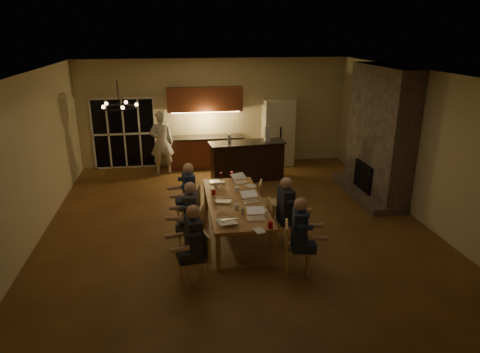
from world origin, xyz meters
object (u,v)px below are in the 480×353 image
object	(u,v)px
chair_left_near	(194,259)
standing_person	(162,143)
person_right_mid	(285,211)
laptop_e	(217,177)
chair_right_near	(298,248)
chandelier	(119,107)
chair_right_far	(269,202)
can_cola	(221,175)
chair_left_mid	(191,229)
person_left_near	(194,245)
person_left_far	(189,195)
laptop_a	(228,217)
chair_right_mid	(280,221)
redcup_mid	(213,192)
refrigerator	(278,132)
chair_left_far	(189,207)
bar_bottle	(229,139)
person_right_near	(299,236)
bar_blender	(267,134)
mug_front	(236,207)
redcup_far	(232,174)
laptop_b	(256,213)
laptop_d	(251,196)
can_right	(250,192)
can_silver	(243,211)
dining_table	(235,218)
mug_back	(216,185)
bar_island	(247,161)
mug_mid	(237,189)
person_left_mid	(191,217)
plate_far	(251,186)
laptop_c	(223,196)
plate_left	(223,220)
redcup_near	(270,225)
plate_near	(261,211)
laptop_f	(241,178)

from	to	relation	value
chair_left_near	standing_person	bearing A→B (deg)	170.39
person_right_mid	laptop_e	bearing A→B (deg)	29.13
chair_right_near	chandelier	size ratio (longest dim) A/B	1.49
chair_right_far	can_cola	xyz separation A→B (m)	(-0.94, 0.88, 0.37)
chair_left_mid	chandelier	size ratio (longest dim) A/B	1.49
person_left_near	standing_person	size ratio (longest dim) A/B	0.75
person_left_far	laptop_a	world-z (taller)	person_left_far
chair_right_near	chair_right_mid	size ratio (longest dim) A/B	1.00
redcup_mid	refrigerator	bearing A→B (deg)	60.66
chair_left_far	bar_bottle	world-z (taller)	bar_bottle
person_right_near	bar_blender	xyz separation A→B (m)	(0.50, 4.87, 0.61)
mug_front	bar_blender	size ratio (longest dim) A/B	0.23
chair_right_near	mug_front	bearing A→B (deg)	52.39
bar_blender	bar_bottle	bearing A→B (deg)	178.88
redcup_mid	redcup_far	xyz separation A→B (m)	(0.53, 1.07, 0.00)
laptop_b	can_cola	xyz separation A→B (m)	(-0.37, 2.36, -0.05)
laptop_d	bar_blender	distance (m)	3.58
chair_left_far	can_right	xyz separation A→B (m)	(1.26, -0.30, 0.37)
refrigerator	bar_blender	distance (m)	1.52
chair_right_mid	can_silver	xyz separation A→B (m)	(-0.78, -0.23, 0.37)
dining_table	laptop_a	distance (m)	1.16
person_right_near	person_left_far	distance (m)	2.82
person_right_mid	standing_person	world-z (taller)	standing_person
standing_person	mug_back	distance (m)	3.61
dining_table	standing_person	size ratio (longest dim) A/B	1.51
refrigerator	chair_left_near	bearing A→B (deg)	-114.85
bar_island	mug_mid	bearing A→B (deg)	-108.71
person_right_near	person_left_near	bearing A→B (deg)	102.29
bar_island	person_left_far	bearing A→B (deg)	-127.16
person_left_mid	laptop_a	xyz separation A→B (m)	(0.62, -0.49, 0.17)
chair_right_far	chair_right_mid	bearing A→B (deg)	-160.99
chair_left_far	plate_far	size ratio (longest dim) A/B	3.59
person_left_far	laptop_c	size ratio (longest dim) A/B	4.31
chair_right_near	redcup_mid	xyz separation A→B (m)	(-1.25, 1.92, 0.37)
bar_blender	mug_back	bearing A→B (deg)	-126.39
bar_island	plate_left	size ratio (longest dim) A/B	8.49
chair_left_far	laptop_a	bearing A→B (deg)	36.90
person_left_near	person_left_mid	distance (m)	1.08
person_left_mid	can_right	distance (m)	1.47
redcup_near	plate_left	size ratio (longest dim) A/B	0.50
laptop_e	redcup_near	distance (m)	2.55
laptop_a	plate_near	xyz separation A→B (m)	(0.68, 0.43, -0.10)
redcup_mid	person_right_near	bearing A→B (deg)	-57.52
person_left_mid	laptop_b	size ratio (longest dim) A/B	4.31
bar_island	mug_back	distance (m)	2.71
person_right_near	mug_mid	distance (m)	2.20
laptop_b	plate_far	bearing A→B (deg)	86.21
dining_table	chair_left_near	size ratio (longest dim) A/B	3.11
laptop_f	can_silver	distance (m)	1.72
chair_right_near	mug_back	bearing A→B (deg)	38.92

